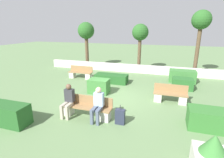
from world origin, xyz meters
name	(u,v)px	position (x,y,z in m)	size (l,w,h in m)	color
ground_plane	(111,98)	(0.00, 0.00, 0.00)	(60.00, 60.00, 0.00)	#607F51
perimeter_wall	(132,68)	(0.00, 5.75, 0.33)	(14.95, 0.30, 0.66)	beige
bench_front	(87,109)	(-0.35, -2.20, 0.35)	(2.14, 0.49, 0.87)	#937047
bench_left_side	(170,96)	(2.95, 0.40, 0.33)	(1.62, 0.48, 0.87)	#937047
bench_right_side	(81,74)	(-3.28, 2.90, 0.34)	(1.77, 0.49, 0.87)	#937047
person_seated_man	(98,103)	(0.21, -2.34, 0.77)	(0.38, 0.63, 1.37)	#515B70
person_seated_woman	(68,99)	(-1.11, -2.34, 0.77)	(0.38, 0.63, 1.37)	#B2A893
hedge_block_near_left	(111,78)	(-0.83, 2.61, 0.28)	(2.18, 0.88, 0.55)	#235623
hedge_block_near_right	(182,76)	(3.73, 4.17, 0.41)	(1.70, 0.87, 0.81)	#3D7A38
hedge_block_mid_left	(99,86)	(-0.89, 0.52, 0.40)	(1.13, 0.76, 0.81)	#3D7A38
hedge_block_mid_right	(213,120)	(4.44, -1.65, 0.38)	(1.74, 0.85, 0.75)	#33702D
hedge_block_far_left	(3,113)	(-3.23, -3.61, 0.41)	(2.15, 0.73, 0.81)	#235623
hedge_block_far_right	(182,84)	(3.66, 2.66, 0.34)	(1.18, 0.82, 0.67)	#286028
planter_corner_left	(212,157)	(3.91, -3.96, 0.50)	(0.87, 0.87, 1.15)	beige
suitcase	(120,117)	(1.12, -2.32, 0.30)	(0.37, 0.21, 0.80)	#282D42
tree_leftmost	(86,32)	(-4.44, 6.52, 3.16)	(1.47, 1.47, 4.04)	brown
tree_center_left	(140,34)	(0.41, 6.41, 3.06)	(1.32, 1.32, 3.87)	brown
tree_center_right	(201,23)	(4.75, 6.28, 3.87)	(1.36, 1.36, 4.79)	brown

